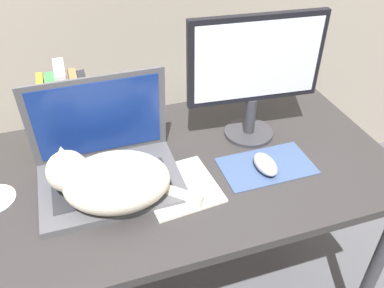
{
  "coord_description": "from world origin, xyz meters",
  "views": [
    {
      "loc": [
        -0.26,
        -0.55,
        1.51
      ],
      "look_at": [
        0.03,
        0.31,
        0.82
      ],
      "focal_mm": 38.0,
      "sensor_mm": 36.0,
      "label": 1
    }
  ],
  "objects_px": {
    "computer_mouse": "(265,164)",
    "notepad": "(180,187)",
    "webcam": "(126,106)",
    "book_row": "(67,109)",
    "cat": "(111,180)",
    "laptop": "(107,163)",
    "external_monitor": "(255,71)"
  },
  "relations": [
    {
      "from": "laptop",
      "to": "book_row",
      "type": "relative_size",
      "value": 1.53
    },
    {
      "from": "laptop",
      "to": "book_row",
      "type": "xyz_separation_m",
      "value": [
        -0.08,
        0.24,
        0.06
      ]
    },
    {
      "from": "laptop",
      "to": "webcam",
      "type": "distance_m",
      "value": 0.31
    },
    {
      "from": "computer_mouse",
      "to": "notepad",
      "type": "xyz_separation_m",
      "value": [
        -0.26,
        0.0,
        -0.02
      ]
    },
    {
      "from": "laptop",
      "to": "webcam",
      "type": "height_order",
      "value": "laptop"
    },
    {
      "from": "computer_mouse",
      "to": "book_row",
      "type": "xyz_separation_m",
      "value": [
        -0.53,
        0.34,
        0.09
      ]
    },
    {
      "from": "book_row",
      "to": "webcam",
      "type": "height_order",
      "value": "book_row"
    },
    {
      "from": "book_row",
      "to": "webcam",
      "type": "distance_m",
      "value": 0.21
    },
    {
      "from": "webcam",
      "to": "external_monitor",
      "type": "bearing_deg",
      "value": -30.86
    },
    {
      "from": "external_monitor",
      "to": "cat",
      "type": "bearing_deg",
      "value": -160.65
    },
    {
      "from": "cat",
      "to": "computer_mouse",
      "type": "bearing_deg",
      "value": -1.64
    },
    {
      "from": "notepad",
      "to": "webcam",
      "type": "relative_size",
      "value": 2.81
    },
    {
      "from": "book_row",
      "to": "webcam",
      "type": "relative_size",
      "value": 3.22
    },
    {
      "from": "external_monitor",
      "to": "webcam",
      "type": "xyz_separation_m",
      "value": [
        -0.37,
        0.22,
        -0.18
      ]
    },
    {
      "from": "webcam",
      "to": "computer_mouse",
      "type": "bearing_deg",
      "value": -49.87
    },
    {
      "from": "external_monitor",
      "to": "webcam",
      "type": "height_order",
      "value": "external_monitor"
    },
    {
      "from": "laptop",
      "to": "notepad",
      "type": "height_order",
      "value": "laptop"
    },
    {
      "from": "laptop",
      "to": "notepad",
      "type": "bearing_deg",
      "value": -29.93
    },
    {
      "from": "book_row",
      "to": "webcam",
      "type": "xyz_separation_m",
      "value": [
        0.19,
        0.06,
        -0.06
      ]
    },
    {
      "from": "external_monitor",
      "to": "notepad",
      "type": "height_order",
      "value": "external_monitor"
    },
    {
      "from": "computer_mouse",
      "to": "webcam",
      "type": "distance_m",
      "value": 0.52
    },
    {
      "from": "cat",
      "to": "webcam",
      "type": "relative_size",
      "value": 4.91
    },
    {
      "from": "external_monitor",
      "to": "book_row",
      "type": "bearing_deg",
      "value": 163.77
    },
    {
      "from": "webcam",
      "to": "cat",
      "type": "bearing_deg",
      "value": -106.07
    },
    {
      "from": "cat",
      "to": "computer_mouse",
      "type": "xyz_separation_m",
      "value": [
        0.45,
        -0.01,
        -0.05
      ]
    },
    {
      "from": "cat",
      "to": "notepad",
      "type": "bearing_deg",
      "value": -3.09
    },
    {
      "from": "cat",
      "to": "book_row",
      "type": "bearing_deg",
      "value": 103.28
    },
    {
      "from": "laptop",
      "to": "cat",
      "type": "height_order",
      "value": "laptop"
    },
    {
      "from": "cat",
      "to": "webcam",
      "type": "distance_m",
      "value": 0.4
    },
    {
      "from": "external_monitor",
      "to": "webcam",
      "type": "bearing_deg",
      "value": 149.14
    },
    {
      "from": "laptop",
      "to": "computer_mouse",
      "type": "distance_m",
      "value": 0.46
    },
    {
      "from": "cat",
      "to": "computer_mouse",
      "type": "relative_size",
      "value": 3.64
    }
  ]
}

